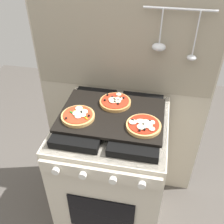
% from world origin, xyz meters
% --- Properties ---
extents(ground_plane, '(4.00, 4.00, 0.00)m').
position_xyz_m(ground_plane, '(0.00, 0.00, 0.00)').
color(ground_plane, '#4C4742').
extents(kitchen_backsplash, '(1.10, 0.09, 1.55)m').
position_xyz_m(kitchen_backsplash, '(0.00, 0.33, 0.79)').
color(kitchen_backsplash, '#B2A893').
rests_on(kitchen_backsplash, ground_plane).
extents(stove, '(0.60, 0.64, 0.90)m').
position_xyz_m(stove, '(-0.00, -0.00, 0.45)').
color(stove, beige).
rests_on(stove, ground_plane).
extents(baking_tray, '(0.54, 0.38, 0.02)m').
position_xyz_m(baking_tray, '(0.00, 0.00, 0.91)').
color(baking_tray, black).
rests_on(baking_tray, stove).
extents(pizza_left, '(0.17, 0.17, 0.03)m').
position_xyz_m(pizza_left, '(-0.16, -0.07, 0.93)').
color(pizza_left, tan).
rests_on(pizza_left, baking_tray).
extents(pizza_right, '(0.17, 0.17, 0.03)m').
position_xyz_m(pizza_right, '(0.17, -0.08, 0.93)').
color(pizza_right, tan).
rests_on(pizza_right, baking_tray).
extents(pizza_center, '(0.17, 0.17, 0.03)m').
position_xyz_m(pizza_center, '(0.00, 0.09, 0.93)').
color(pizza_center, '#C18947').
rests_on(pizza_center, baking_tray).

